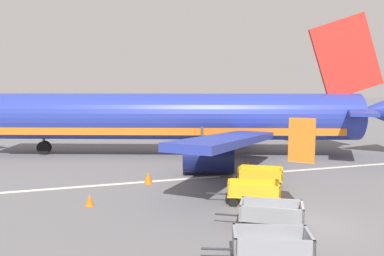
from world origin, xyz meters
The scene contains 10 objects.
ground_plane centered at (0.00, 0.00, 0.00)m, with size 220.00×220.00×0.00m, color slate.
apron_stripe centered at (0.00, 8.91, 0.01)m, with size 120.00×0.36×0.01m, color silver.
airplane centered at (-0.57, 16.65, 3.05)m, with size 36.66×29.81×11.34m.
baggage_cart_nearest centered at (-3.21, -2.75, 0.60)m, with size 3.58×2.19×1.07m.
baggage_cart_second_in_row centered at (-1.72, 0.01, 0.60)m, with size 3.45×2.46×1.07m.
baggage_cart_third_in_row centered at (-0.95, 3.21, 0.60)m, with size 3.54×2.31×1.07m.
baggage_cart_fourth_in_row centered at (0.89, 6.05, 0.60)m, with size 3.45×2.45×1.07m.
traffic_cone_near_plane centered at (2.09, 10.29, 0.29)m, with size 0.44×0.44×0.59m, color orange.
traffic_cone_mid_apron centered at (-8.58, 5.24, 0.28)m, with size 0.43×0.43×0.56m, color orange.
traffic_cone_by_carts centered at (-5.09, 8.56, 0.35)m, with size 0.53×0.53×0.70m, color orange.
Camera 1 is at (-9.31, -13.66, 5.89)m, focal length 36.67 mm.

